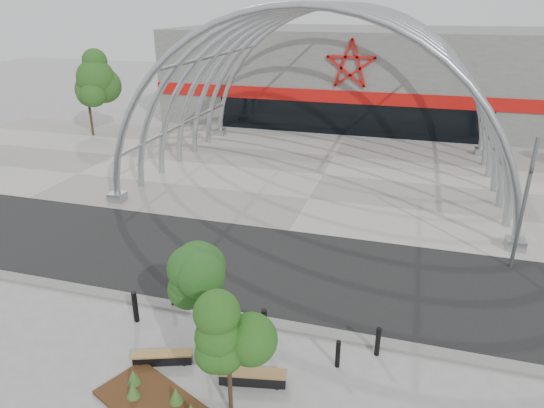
{
  "coord_description": "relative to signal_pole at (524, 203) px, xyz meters",
  "views": [
    {
      "loc": [
        5.05,
        -13.25,
        10.06
      ],
      "look_at": [
        0.0,
        4.0,
        2.6
      ],
      "focal_mm": 32.0,
      "sensor_mm": 36.0,
      "label": 1
    }
  ],
  "objects": [
    {
      "name": "kerb",
      "position": [
        -9.59,
        -6.51,
        -2.82
      ],
      "size": [
        60.0,
        0.5,
        0.12
      ],
      "primitive_type": "cube",
      "color": "slate",
      "rests_on": "ground"
    },
    {
      "name": "bg_tree_0",
      "position": [
        -29.59,
        13.74,
        1.76
      ],
      "size": [
        3.0,
        3.0,
        6.45
      ],
      "color": "black",
      "rests_on": "ground"
    },
    {
      "name": "bench_1",
      "position": [
        -8.12,
        -9.26,
        -2.68
      ],
      "size": [
        1.99,
        0.8,
        0.41
      ],
      "color": "black",
      "rests_on": "ground"
    },
    {
      "name": "vault_canopy",
      "position": [
        -9.59,
        9.24,
        -2.86
      ],
      "size": [
        20.8,
        15.8,
        20.36
      ],
      "color": "#9A9FA4",
      "rests_on": "ground"
    },
    {
      "name": "bollard_3",
      "position": [
        -5.91,
        -7.89,
        -2.42
      ],
      "size": [
        0.15,
        0.15,
        0.91
      ],
      "primitive_type": "cylinder",
      "color": "black",
      "rests_on": "ground"
    },
    {
      "name": "bollard_4",
      "position": [
        -4.82,
        -7.02,
        -2.39
      ],
      "size": [
        0.16,
        0.16,
        0.98
      ],
      "primitive_type": "cylinder",
      "color": "black",
      "rests_on": "ground"
    },
    {
      "name": "arena_building",
      "position": [
        -9.59,
        27.19,
        1.11
      ],
      "size": [
        34.0,
        15.24,
        8.0
      ],
      "color": "slate",
      "rests_on": "ground"
    },
    {
      "name": "bollard_2",
      "position": [
        -8.39,
        -7.27,
        -2.32
      ],
      "size": [
        0.18,
        0.18,
        1.11
      ],
      "primitive_type": "cylinder",
      "color": "black",
      "rests_on": "ground"
    },
    {
      "name": "bollard_0",
      "position": [
        -12.86,
        -7.58,
        -2.31
      ],
      "size": [
        0.18,
        0.18,
        1.14
      ],
      "primitive_type": "cylinder",
      "color": "black",
      "rests_on": "ground"
    },
    {
      "name": "ground",
      "position": [
        -9.59,
        -6.26,
        -2.88
      ],
      "size": [
        140.0,
        140.0,
        0.0
      ],
      "primitive_type": "plane",
      "color": "gray",
      "rests_on": "ground"
    },
    {
      "name": "signal_pole",
      "position": [
        0.0,
        0.0,
        0.0
      ],
      "size": [
        0.24,
        0.78,
        5.51
      ],
      "color": "slate",
      "rests_on": "ground"
    },
    {
      "name": "bollard_1",
      "position": [
        -12.02,
        -6.48,
        -2.39
      ],
      "size": [
        0.16,
        0.16,
        0.97
      ],
      "primitive_type": "cylinder",
      "color": "black",
      "rests_on": "ground"
    },
    {
      "name": "street_tree_1",
      "position": [
        -8.34,
        -10.42,
        -0.46
      ],
      "size": [
        1.43,
        1.43,
        3.37
      ],
      "color": "black",
      "rests_on": "ground"
    },
    {
      "name": "street_tree_0",
      "position": [
        -9.92,
        -8.59,
        -0.32
      ],
      "size": [
        1.56,
        1.56,
        3.55
      ],
      "color": "#331B12",
      "rests_on": "ground"
    },
    {
      "name": "road",
      "position": [
        -9.59,
        -2.76,
        -2.87
      ],
      "size": [
        140.0,
        7.0,
        0.02
      ],
      "primitive_type": "cube",
      "color": "black",
      "rests_on": "ground"
    },
    {
      "name": "bench_0",
      "position": [
        -10.99,
        -9.22,
        -2.7
      ],
      "size": [
        1.81,
        0.97,
        0.37
      ],
      "color": "black",
      "rests_on": "ground"
    },
    {
      "name": "forecourt",
      "position": [
        -9.59,
        9.24,
        -2.86
      ],
      "size": [
        60.0,
        17.0,
        0.04
      ],
      "primitive_type": "cube",
      "color": "gray",
      "rests_on": "ground"
    }
  ]
}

